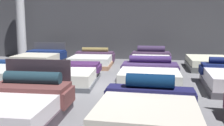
{
  "coord_description": "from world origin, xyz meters",
  "views": [
    {
      "loc": [
        1.11,
        -6.66,
        1.76
      ],
      "look_at": [
        0.05,
        0.46,
        0.59
      ],
      "focal_mm": 41.31,
      "sensor_mm": 36.0,
      "label": 1
    }
  ],
  "objects_px": {
    "bed_1": "(19,106)",
    "bed_9": "(92,60)",
    "bed_4": "(2,73)",
    "bed_5": "(70,75)",
    "bed_11": "(209,63)",
    "bed_6": "(149,76)",
    "bed_2": "(147,114)",
    "bed_10": "(150,60)",
    "support_pillar": "(21,21)",
    "bed_8": "(40,58)"
  },
  "relations": [
    {
      "from": "bed_1",
      "to": "bed_9",
      "type": "bearing_deg",
      "value": 89.45
    },
    {
      "from": "bed_4",
      "to": "bed_11",
      "type": "xyz_separation_m",
      "value": [
        6.58,
        2.85,
        -0.01
      ]
    },
    {
      "from": "bed_11",
      "to": "support_pillar",
      "type": "height_order",
      "value": "support_pillar"
    },
    {
      "from": "bed_2",
      "to": "bed_4",
      "type": "bearing_deg",
      "value": 148.79
    },
    {
      "from": "bed_5",
      "to": "bed_10",
      "type": "bearing_deg",
      "value": 49.28
    },
    {
      "from": "bed_4",
      "to": "bed_6",
      "type": "relative_size",
      "value": 1.05
    },
    {
      "from": "bed_5",
      "to": "bed_2",
      "type": "bearing_deg",
      "value": -55.46
    },
    {
      "from": "bed_4",
      "to": "bed_5",
      "type": "height_order",
      "value": "bed_5"
    },
    {
      "from": "bed_2",
      "to": "bed_10",
      "type": "height_order",
      "value": "bed_2"
    },
    {
      "from": "bed_11",
      "to": "bed_5",
      "type": "bearing_deg",
      "value": -146.45
    },
    {
      "from": "bed_1",
      "to": "support_pillar",
      "type": "xyz_separation_m",
      "value": [
        -3.64,
        7.13,
        1.47
      ]
    },
    {
      "from": "bed_1",
      "to": "bed_11",
      "type": "xyz_separation_m",
      "value": [
        4.45,
        5.81,
        -0.07
      ]
    },
    {
      "from": "bed_10",
      "to": "bed_2",
      "type": "bearing_deg",
      "value": -88.95
    },
    {
      "from": "bed_2",
      "to": "bed_4",
      "type": "height_order",
      "value": "bed_2"
    },
    {
      "from": "bed_1",
      "to": "bed_2",
      "type": "relative_size",
      "value": 0.98
    },
    {
      "from": "bed_2",
      "to": "support_pillar",
      "type": "height_order",
      "value": "support_pillar"
    },
    {
      "from": "bed_11",
      "to": "support_pillar",
      "type": "distance_m",
      "value": 8.34
    },
    {
      "from": "bed_6",
      "to": "bed_9",
      "type": "distance_m",
      "value": 3.74
    },
    {
      "from": "bed_2",
      "to": "bed_6",
      "type": "bearing_deg",
      "value": 92.43
    },
    {
      "from": "bed_4",
      "to": "bed_6",
      "type": "height_order",
      "value": "bed_6"
    },
    {
      "from": "bed_1",
      "to": "bed_8",
      "type": "height_order",
      "value": "bed_1"
    },
    {
      "from": "bed_1",
      "to": "bed_2",
      "type": "distance_m",
      "value": 2.25
    },
    {
      "from": "bed_5",
      "to": "bed_6",
      "type": "xyz_separation_m",
      "value": [
        2.28,
        0.01,
        0.04
      ]
    },
    {
      "from": "bed_1",
      "to": "support_pillar",
      "type": "height_order",
      "value": "support_pillar"
    },
    {
      "from": "bed_2",
      "to": "bed_5",
      "type": "bearing_deg",
      "value": 130.68
    },
    {
      "from": "bed_6",
      "to": "bed_10",
      "type": "bearing_deg",
      "value": 90.14
    },
    {
      "from": "bed_6",
      "to": "bed_2",
      "type": "bearing_deg",
      "value": -89.78
    },
    {
      "from": "bed_11",
      "to": "support_pillar",
      "type": "relative_size",
      "value": 0.56
    },
    {
      "from": "bed_1",
      "to": "bed_8",
      "type": "xyz_separation_m",
      "value": [
        -2.2,
        5.88,
        -0.04
      ]
    },
    {
      "from": "bed_4",
      "to": "bed_10",
      "type": "distance_m",
      "value": 5.32
    },
    {
      "from": "bed_4",
      "to": "bed_5",
      "type": "xyz_separation_m",
      "value": [
        2.12,
        -0.05,
        0.01
      ]
    },
    {
      "from": "bed_1",
      "to": "bed_4",
      "type": "xyz_separation_m",
      "value": [
        -2.13,
        2.96,
        -0.07
      ]
    },
    {
      "from": "bed_2",
      "to": "bed_11",
      "type": "bearing_deg",
      "value": 72.08
    },
    {
      "from": "bed_1",
      "to": "bed_11",
      "type": "distance_m",
      "value": 7.32
    },
    {
      "from": "bed_5",
      "to": "bed_9",
      "type": "height_order",
      "value": "bed_9"
    },
    {
      "from": "bed_5",
      "to": "bed_10",
      "type": "xyz_separation_m",
      "value": [
        2.3,
        3.01,
        0.03
      ]
    },
    {
      "from": "bed_4",
      "to": "bed_2",
      "type": "bearing_deg",
      "value": -36.95
    },
    {
      "from": "bed_8",
      "to": "bed_11",
      "type": "relative_size",
      "value": 1.11
    },
    {
      "from": "bed_5",
      "to": "bed_8",
      "type": "relative_size",
      "value": 0.96
    },
    {
      "from": "bed_4",
      "to": "bed_5",
      "type": "bearing_deg",
      "value": -4.39
    },
    {
      "from": "bed_1",
      "to": "bed_10",
      "type": "relative_size",
      "value": 0.99
    },
    {
      "from": "bed_4",
      "to": "bed_11",
      "type": "relative_size",
      "value": 1.07
    },
    {
      "from": "bed_9",
      "to": "bed_4",
      "type": "bearing_deg",
      "value": -127.79
    },
    {
      "from": "bed_9",
      "to": "support_pillar",
      "type": "height_order",
      "value": "support_pillar"
    },
    {
      "from": "support_pillar",
      "to": "bed_1",
      "type": "bearing_deg",
      "value": -62.97
    },
    {
      "from": "bed_2",
      "to": "bed_5",
      "type": "distance_m",
      "value": 3.67
    },
    {
      "from": "bed_2",
      "to": "bed_4",
      "type": "relative_size",
      "value": 0.94
    },
    {
      "from": "bed_6",
      "to": "bed_11",
      "type": "relative_size",
      "value": 1.02
    },
    {
      "from": "bed_10",
      "to": "support_pillar",
      "type": "bearing_deg",
      "value": 169.86
    },
    {
      "from": "bed_8",
      "to": "support_pillar",
      "type": "xyz_separation_m",
      "value": [
        -1.44,
        1.26,
        1.51
      ]
    }
  ]
}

